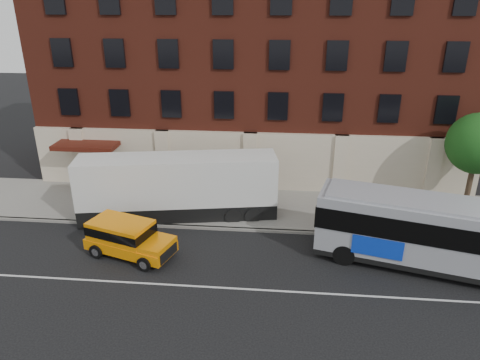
# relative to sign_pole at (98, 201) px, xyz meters

# --- Properties ---
(ground) EXTENTS (120.00, 120.00, 0.00)m
(ground) POSITION_rel_sign_pole_xyz_m (8.50, -6.15, -1.45)
(ground) COLOR black
(ground) RESTS_ON ground
(sidewalk) EXTENTS (60.00, 6.00, 0.15)m
(sidewalk) POSITION_rel_sign_pole_xyz_m (8.50, 2.85, -1.38)
(sidewalk) COLOR gray
(sidewalk) RESTS_ON ground
(kerb) EXTENTS (60.00, 0.25, 0.15)m
(kerb) POSITION_rel_sign_pole_xyz_m (8.50, -0.15, -1.38)
(kerb) COLOR gray
(kerb) RESTS_ON ground
(lane_line) EXTENTS (60.00, 0.12, 0.01)m
(lane_line) POSITION_rel_sign_pole_xyz_m (8.50, -5.65, -1.45)
(lane_line) COLOR silver
(lane_line) RESTS_ON ground
(building) EXTENTS (30.00, 12.10, 15.00)m
(building) POSITION_rel_sign_pole_xyz_m (8.49, 10.77, 6.13)
(building) COLOR maroon
(building) RESTS_ON sidewalk
(sign_pole) EXTENTS (0.30, 0.20, 2.50)m
(sign_pole) POSITION_rel_sign_pole_xyz_m (0.00, 0.00, 0.00)
(sign_pole) COLOR slate
(sign_pole) RESTS_ON ground
(street_tree) EXTENTS (3.60, 3.60, 6.20)m
(street_tree) POSITION_rel_sign_pole_xyz_m (22.04, 3.34, 2.96)
(street_tree) COLOR #3A2A1D
(street_tree) RESTS_ON sidewalk
(city_bus) EXTENTS (13.40, 6.13, 3.60)m
(city_bus) POSITION_rel_sign_pole_xyz_m (19.01, -3.22, 0.53)
(city_bus) COLOR #93949C
(city_bus) RESTS_ON ground
(yellow_suv) EXTENTS (4.96, 3.21, 1.85)m
(yellow_suv) POSITION_rel_sign_pole_xyz_m (2.76, -3.21, -0.39)
(yellow_suv) COLOR orange
(yellow_suv) RESTS_ON ground
(shipping_container) EXTENTS (11.88, 4.35, 3.88)m
(shipping_container) POSITION_rel_sign_pole_xyz_m (4.51, 1.22, 0.47)
(shipping_container) COLOR black
(shipping_container) RESTS_ON ground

